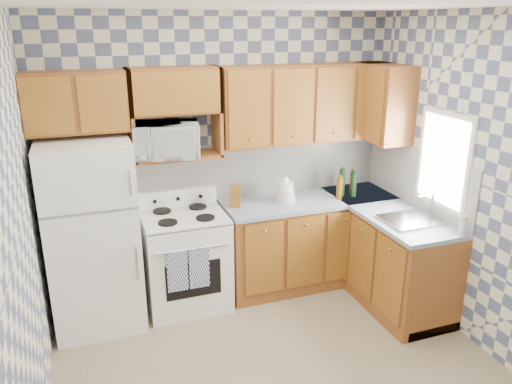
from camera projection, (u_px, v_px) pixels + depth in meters
floor at (282, 374)px, 3.88m from camera, size 3.40×3.40×0.00m
back_wall at (222, 157)px, 4.87m from camera, size 3.40×0.02×2.70m
right_wall at (481, 186)px, 3.99m from camera, size 0.02×3.20×2.70m
backsplash_back at (261, 168)px, 5.04m from camera, size 2.60×0.02×0.56m
backsplash_right at (416, 177)px, 4.75m from camera, size 0.02×1.60×0.56m
refrigerator at (93, 236)px, 4.32m from camera, size 0.75×0.70×1.68m
stove_body at (186, 261)px, 4.72m from camera, size 0.76×0.65×0.90m
cooktop at (183, 216)px, 4.58m from camera, size 0.76×0.65×0.02m
backguard at (177, 197)px, 4.79m from camera, size 0.76×0.08×0.17m
dish_towel_left at (177, 271)px, 4.34m from camera, size 0.18×0.02×0.38m
dish_towel_right at (199, 268)px, 4.40m from camera, size 0.18×0.02×0.38m
base_cabinets_back at (308, 242)px, 5.16m from camera, size 1.75×0.60×0.88m
base_cabinets_right at (383, 254)px, 4.90m from camera, size 0.60×1.60×0.88m
countertop_back at (310, 200)px, 5.01m from camera, size 1.77×0.63×0.04m
countertop_right at (387, 210)px, 4.75m from camera, size 0.63×1.60×0.04m
upper_cabinets_back at (307, 103)px, 4.83m from camera, size 1.75×0.33×0.74m
upper_cabinets_fridge at (75, 102)px, 4.11m from camera, size 0.82×0.33×0.50m
upper_cabinets_right at (381, 102)px, 4.89m from camera, size 0.33×0.70×0.74m
microwave_shelf at (177, 156)px, 4.55m from camera, size 0.80×0.33×0.03m
microwave at (167, 140)px, 4.41m from camera, size 0.62×0.47×0.31m
sink at (410, 220)px, 4.43m from camera, size 0.48×0.40×0.03m
window at (444, 160)px, 4.35m from camera, size 0.02×0.66×0.86m
bottle_0 at (342, 183)px, 5.05m from camera, size 0.06×0.06×0.28m
bottle_1 at (354, 184)px, 5.03m from camera, size 0.06×0.06×0.26m
bottle_2 at (353, 182)px, 5.14m from camera, size 0.06×0.06×0.24m
bottle_3 at (339, 188)px, 4.96m from camera, size 0.06×0.06×0.22m
knife_block at (235, 196)px, 4.75m from camera, size 0.12×0.12×0.21m
electric_kettle at (285, 192)px, 4.89m from camera, size 0.16×0.16×0.20m
food_containers at (286, 196)px, 4.89m from camera, size 0.19×0.19×0.13m
soap_bottle at (463, 225)px, 4.12m from camera, size 0.06×0.06×0.17m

